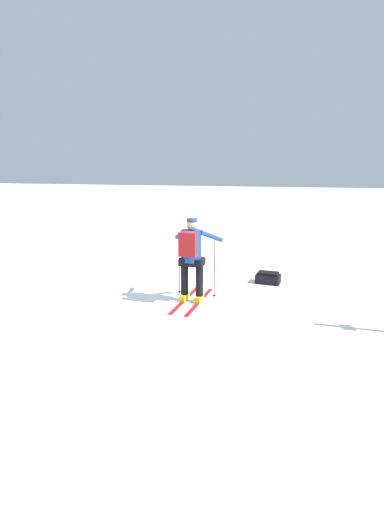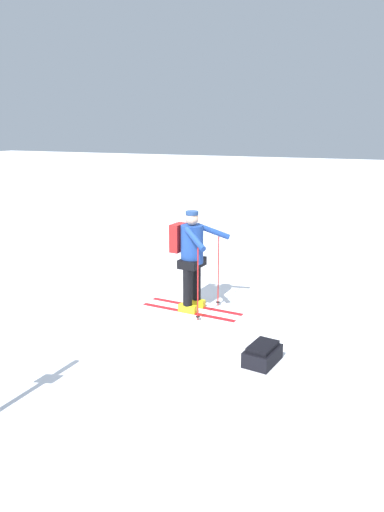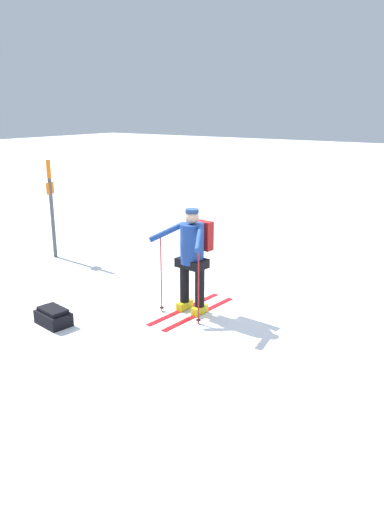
{
  "view_description": "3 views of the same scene",
  "coord_description": "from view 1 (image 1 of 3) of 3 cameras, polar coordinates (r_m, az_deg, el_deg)",
  "views": [
    {
      "loc": [
        -1.54,
        7.04,
        2.68
      ],
      "look_at": [
        0.18,
        -0.28,
        0.92
      ],
      "focal_mm": 28.0,
      "sensor_mm": 36.0,
      "label": 1
    },
    {
      "loc": [
        -6.98,
        -3.32,
        2.98
      ],
      "look_at": [
        0.18,
        -0.28,
        0.92
      ],
      "focal_mm": 35.0,
      "sensor_mm": 36.0,
      "label": 2
    },
    {
      "loc": [
        4.38,
        -6.28,
        3.12
      ],
      "look_at": [
        0.18,
        -0.28,
        0.92
      ],
      "focal_mm": 35.0,
      "sensor_mm": 36.0,
      "label": 3
    }
  ],
  "objects": [
    {
      "name": "ground_plane",
      "position": [
        7.69,
        0.84,
        -7.22
      ],
      "size": [
        80.0,
        80.0,
        0.0
      ],
      "primitive_type": "plane",
      "color": "white"
    },
    {
      "name": "skier",
      "position": [
        7.69,
        -0.04,
        0.26
      ],
      "size": [
        1.02,
        1.71,
        1.65
      ],
      "color": "red",
      "rests_on": "ground_plane"
    },
    {
      "name": "dropped_backpack",
      "position": [
        9.27,
        10.82,
        -3.09
      ],
      "size": [
        0.58,
        0.43,
        0.26
      ],
      "color": "black",
      "rests_on": "ground_plane"
    }
  ]
}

